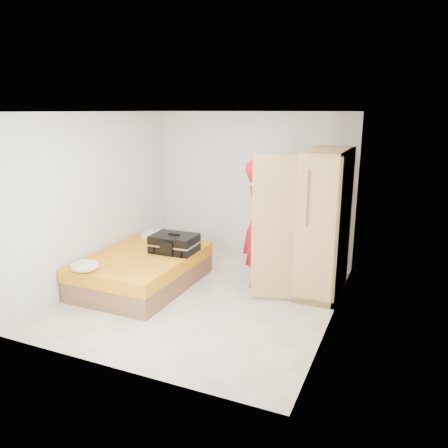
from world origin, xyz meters
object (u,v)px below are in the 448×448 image
at_px(round_cushion, 85,266).
at_px(wardrobe, 320,227).
at_px(bed, 143,270).
at_px(suitcase, 174,243).
at_px(person, 260,224).

bearing_deg(round_cushion, wardrobe, 31.64).
xyz_separation_m(bed, wardrobe, (2.50, 0.84, 0.75)).
relative_size(wardrobe, suitcase, 2.98).
bearing_deg(suitcase, bed, -141.69).
distance_m(bed, person, 1.92).
bearing_deg(round_cushion, person, 41.14).
distance_m(wardrobe, person, 0.90).
bearing_deg(round_cushion, bed, 70.56).
height_order(bed, person, person).
xyz_separation_m(bed, round_cushion, (-0.32, -0.90, 0.32)).
relative_size(bed, suitcase, 2.86).
xyz_separation_m(bed, suitcase, (0.38, 0.32, 0.38)).
height_order(bed, suitcase, suitcase).
bearing_deg(round_cushion, suitcase, 60.12).
height_order(wardrobe, suitcase, wardrobe).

